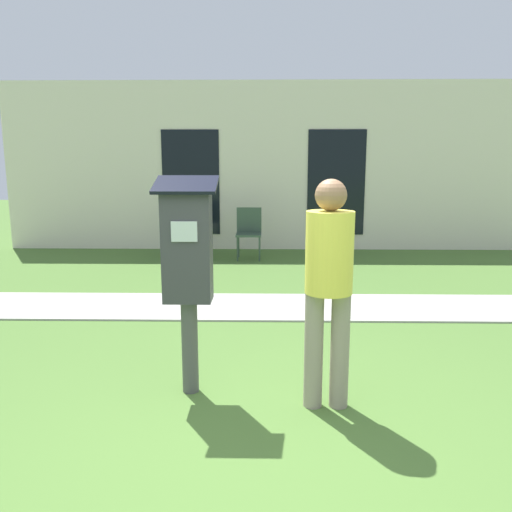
{
  "coord_description": "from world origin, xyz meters",
  "views": [
    {
      "loc": [
        0.05,
        -2.74,
        1.68
      ],
      "look_at": [
        -0.02,
        0.63,
        1.05
      ],
      "focal_mm": 35.0,
      "sensor_mm": 36.0,
      "label": 1
    }
  ],
  "objects_px": {
    "parking_meter": "(188,258)",
    "person_standing": "(329,277)",
    "outdoor_chair_left": "(198,229)",
    "outdoor_chair_middle": "(249,229)"
  },
  "relations": [
    {
      "from": "parking_meter",
      "to": "outdoor_chair_left",
      "type": "xyz_separation_m",
      "value": [
        -0.65,
        5.27,
        -0.49
      ]
    },
    {
      "from": "person_standing",
      "to": "outdoor_chair_middle",
      "type": "bearing_deg",
      "value": 137.3
    },
    {
      "from": "person_standing",
      "to": "outdoor_chair_left",
      "type": "relative_size",
      "value": 1.76
    },
    {
      "from": "person_standing",
      "to": "outdoor_chair_left",
      "type": "distance_m",
      "value": 5.73
    },
    {
      "from": "person_standing",
      "to": "outdoor_chair_left",
      "type": "bearing_deg",
      "value": 146.35
    },
    {
      "from": "outdoor_chair_left",
      "to": "outdoor_chair_middle",
      "type": "relative_size",
      "value": 1.0
    },
    {
      "from": "outdoor_chair_left",
      "to": "person_standing",
      "type": "bearing_deg",
      "value": -83.06
    },
    {
      "from": "parking_meter",
      "to": "person_standing",
      "type": "height_order",
      "value": "parking_meter"
    },
    {
      "from": "person_standing",
      "to": "parking_meter",
      "type": "bearing_deg",
      "value": -152.29
    },
    {
      "from": "parking_meter",
      "to": "outdoor_chair_left",
      "type": "distance_m",
      "value": 5.33
    }
  ]
}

